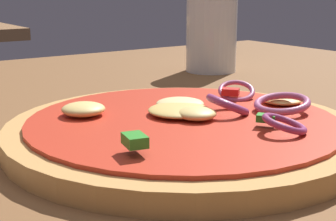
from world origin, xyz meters
The scene contains 3 objects.
dining_table centered at (0.00, 0.00, 0.02)m, with size 1.19×1.00×0.03m.
pizza centered at (0.06, 0.01, 0.04)m, with size 0.26×0.26×0.03m.
beer_glass centered at (0.28, 0.24, 0.09)m, with size 0.07×0.07×0.11m.
Camera 1 is at (-0.16, -0.28, 0.15)m, focal length 54.00 mm.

